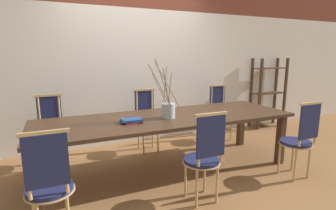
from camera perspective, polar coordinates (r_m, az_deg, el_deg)
ground_plane at (r=3.57m, az=0.00°, el=-14.01°), size 16.00×16.00×0.00m
wall_rear at (r=4.49m, az=-7.16°, el=12.11°), size 12.00×0.06×3.20m
dining_table at (r=3.34m, az=0.00°, el=-3.73°), size 3.25×1.05×0.73m
chair_near_leftend at (r=2.34m, az=-24.47°, el=-15.21°), size 0.39×0.39×0.97m
chair_near_left at (r=2.70m, az=7.89°, el=-10.73°), size 0.39×0.39×0.97m
chair_near_center at (r=3.57m, az=26.74°, el=-6.39°), size 0.39×0.39×0.97m
chair_far_leftend at (r=3.92m, az=-24.15°, el=-4.67°), size 0.39×0.39×0.97m
chair_far_left at (r=4.13m, az=-4.63°, el=-2.91°), size 0.39×0.39×0.97m
chair_far_center at (r=4.76m, az=11.33°, el=-1.21°), size 0.39×0.39×0.97m
vase_centerpiece at (r=3.23m, az=0.02°, el=-1.00°), size 0.32×0.32×0.73m
book_stack at (r=3.07m, az=-7.94°, el=-3.37°), size 0.27×0.21×0.04m
shelving_rack at (r=5.83m, az=20.93°, el=2.43°), size 0.72×0.30×1.42m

